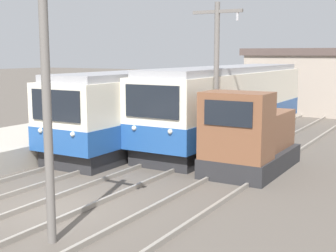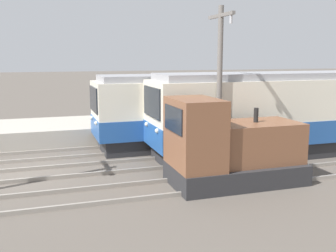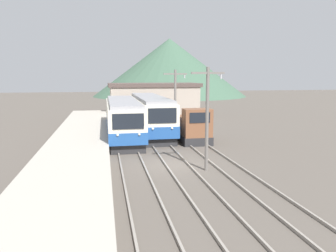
{
  "view_description": "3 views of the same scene",
  "coord_description": "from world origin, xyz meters",
  "px_view_note": "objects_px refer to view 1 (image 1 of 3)",
  "views": [
    {
      "loc": [
        9.13,
        -8.99,
        4.27
      ],
      "look_at": [
        0.64,
        5.43,
        1.68
      ],
      "focal_mm": 50.0,
      "sensor_mm": 36.0,
      "label": 1
    },
    {
      "loc": [
        15.05,
        0.89,
        4.37
      ],
      "look_at": [
        -1.14,
        6.14,
        1.32
      ],
      "focal_mm": 42.0,
      "sensor_mm": 36.0,
      "label": 2
    },
    {
      "loc": [
        -4.23,
        -19.91,
        5.65
      ],
      "look_at": [
        0.59,
        4.74,
        1.79
      ],
      "focal_mm": 35.0,
      "sensor_mm": 36.0,
      "label": 3
    }
  ],
  "objects_px": {
    "commuter_train_center": "(229,107)",
    "catenary_mast_near": "(47,94)",
    "catenary_mast_mid": "(216,77)",
    "commuter_train_left": "(158,109)",
    "shunting_locomotive": "(250,139)"
  },
  "relations": [
    {
      "from": "shunting_locomotive",
      "to": "catenary_mast_near",
      "type": "relative_size",
      "value": 0.75
    },
    {
      "from": "commuter_train_center",
      "to": "catenary_mast_near",
      "type": "height_order",
      "value": "catenary_mast_near"
    },
    {
      "from": "shunting_locomotive",
      "to": "catenary_mast_mid",
      "type": "bearing_deg",
      "value": 169.28
    },
    {
      "from": "commuter_train_center",
      "to": "catenary_mast_near",
      "type": "distance_m",
      "value": 13.88
    },
    {
      "from": "catenary_mast_near",
      "to": "shunting_locomotive",
      "type": "bearing_deg",
      "value": 80.09
    },
    {
      "from": "commuter_train_center",
      "to": "catenary_mast_mid",
      "type": "xyz_separation_m",
      "value": [
        1.51,
        -4.87,
        1.69
      ]
    },
    {
      "from": "shunting_locomotive",
      "to": "commuter_train_center",
      "type": "bearing_deg",
      "value": 120.21
    },
    {
      "from": "commuter_train_center",
      "to": "catenary_mast_mid",
      "type": "height_order",
      "value": "catenary_mast_mid"
    },
    {
      "from": "catenary_mast_mid",
      "to": "commuter_train_left",
      "type": "bearing_deg",
      "value": 147.59
    },
    {
      "from": "commuter_train_center",
      "to": "catenary_mast_mid",
      "type": "bearing_deg",
      "value": -72.79
    },
    {
      "from": "shunting_locomotive",
      "to": "catenary_mast_near",
      "type": "xyz_separation_m",
      "value": [
        -1.49,
        -8.54,
        2.18
      ]
    },
    {
      "from": "commuter_train_center",
      "to": "shunting_locomotive",
      "type": "bearing_deg",
      "value": -59.79
    },
    {
      "from": "catenary_mast_mid",
      "to": "shunting_locomotive",
      "type": "bearing_deg",
      "value": -10.72
    },
    {
      "from": "commuter_train_center",
      "to": "catenary_mast_near",
      "type": "relative_size",
      "value": 2.31
    },
    {
      "from": "catenary_mast_near",
      "to": "catenary_mast_mid",
      "type": "bearing_deg",
      "value": 90.0
    }
  ]
}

